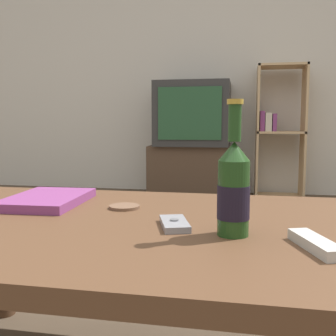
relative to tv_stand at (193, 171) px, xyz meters
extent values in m
cube|color=beige|center=(0.19, 0.27, 1.07)|extent=(8.00, 0.05, 2.60)
cube|color=brown|center=(0.19, -2.76, 0.19)|extent=(1.23, 0.78, 0.04)
cylinder|color=#492F1E|center=(-0.36, -2.43, -0.03)|extent=(0.07, 0.07, 0.41)
cube|color=#4C3828|center=(0.00, 0.00, 0.00)|extent=(0.80, 0.38, 0.47)
cube|color=#2D2D2D|center=(0.00, 0.00, 0.53)|extent=(0.67, 0.47, 0.58)
cube|color=#234C2D|center=(0.00, -0.24, 0.53)|extent=(0.55, 0.01, 0.45)
cube|color=tan|center=(0.58, 0.05, 0.36)|extent=(0.02, 0.30, 1.19)
cube|color=tan|center=(0.99, 0.05, 0.36)|extent=(0.02, 0.30, 1.19)
cube|color=tan|center=(0.79, 0.05, -0.22)|extent=(0.42, 0.30, 0.02)
cube|color=tan|center=(0.79, 0.05, 0.36)|extent=(0.42, 0.30, 0.02)
cube|color=tan|center=(0.79, 0.05, 0.95)|extent=(0.42, 0.30, 0.02)
cube|color=#7F3875|center=(0.62, 0.05, 0.46)|extent=(0.04, 0.21, 0.18)
cube|color=beige|center=(0.68, 0.05, 0.45)|extent=(0.06, 0.21, 0.16)
cube|color=#7F3875|center=(0.73, 0.05, 0.45)|extent=(0.03, 0.21, 0.16)
cylinder|color=#1E4219|center=(0.43, -2.84, 0.29)|extent=(0.06, 0.06, 0.15)
cylinder|color=black|center=(0.43, -2.84, 0.28)|extent=(0.07, 0.07, 0.07)
cone|color=#1E4219|center=(0.43, -2.84, 0.38)|extent=(0.06, 0.06, 0.04)
cylinder|color=#1E4219|center=(0.43, -2.84, 0.44)|extent=(0.03, 0.03, 0.07)
cylinder|color=#B79333|center=(0.43, -2.84, 0.48)|extent=(0.03, 0.03, 0.01)
cube|color=gray|center=(0.31, -2.80, 0.22)|extent=(0.09, 0.13, 0.01)
cylinder|color=slate|center=(0.31, -2.80, 0.23)|extent=(0.02, 0.02, 0.00)
cube|color=beige|center=(0.58, -2.90, 0.22)|extent=(0.08, 0.15, 0.02)
cylinder|color=brown|center=(0.14, -2.64, 0.22)|extent=(0.08, 0.08, 0.01)
cube|color=#7F3875|center=(-0.09, -2.62, 0.22)|extent=(0.20, 0.28, 0.02)
camera|label=1|loc=(0.45, -3.63, 0.44)|focal=42.00mm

